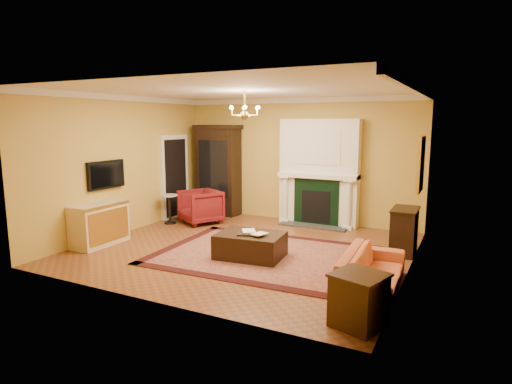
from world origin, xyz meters
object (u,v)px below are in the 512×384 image
Objects in this scene: leather_ottoman at (250,245)px; end_table at (359,301)px; wingback_armchair at (200,205)px; commode at (99,224)px; coral_sofa at (371,266)px; china_cabinet at (218,172)px; console_table at (404,232)px; pedestal_table at (170,207)px.

end_table is at bearing -42.29° from leather_ottoman.
leather_ottoman is (2.32, -1.83, -0.21)m from wingback_armchair.
commode is 0.57× the size of coral_sofa.
china_cabinet reaches higher than end_table.
china_cabinet is at bearing 50.63° from coral_sofa.
wingback_armchair is at bearing 135.83° from leather_ottoman.
commode reaches higher than end_table.
commode is 0.97× the size of leather_ottoman.
leather_ottoman is at bearing -148.61° from console_table.
console_table reaches higher than coral_sofa.
pedestal_table is 1.13× the size of end_table.
china_cabinet is 2.73× the size of console_table.
leather_ottoman is at bearing 72.65° from coral_sofa.
commode is at bearing -97.64° from china_cabinet.
end_table is (0.10, -1.16, -0.07)m from coral_sofa.
china_cabinet is at bearing 80.31° from commode.
wingback_armchair is (0.16, -1.10, -0.68)m from china_cabinet.
commode reaches higher than console_table.
coral_sofa is 2.36m from leather_ottoman.
coral_sofa is at bearing -20.37° from leather_ottoman.
commode is at bearing 87.45° from coral_sofa.
coral_sofa is (5.23, -2.04, -0.03)m from pedestal_table.
china_cabinet reaches higher than commode.
commode is 3.14m from leather_ottoman.
leather_ottoman is (-2.37, 1.75, -0.08)m from end_table.
pedestal_table is at bearing 147.92° from leather_ottoman.
console_table is at bearing -14.14° from china_cabinet.
leather_ottoman is (-2.43, -1.52, -0.18)m from console_table.
coral_sofa is (5.35, 0.03, -0.04)m from commode.
wingback_armchair is at bearing 175.66° from console_table.
china_cabinet is 1.15× the size of coral_sofa.
china_cabinet is at bearing 127.52° from wingback_armchair.
coral_sofa is at bearing 1.69° from wingback_armchair.
china_cabinet is at bearing 136.04° from end_table.
pedestal_table is at bearing -105.79° from china_cabinet.
wingback_armchair is 0.74m from pedestal_table.
commode is 1.80× the size of end_table.
wingback_armchair reaches higher than console_table.
china_cabinet reaches higher than coral_sofa.
console_table is at bearing 88.95° from end_table.
pedestal_table is 5.61m from coral_sofa.
console_table is 2.87m from leather_ottoman.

